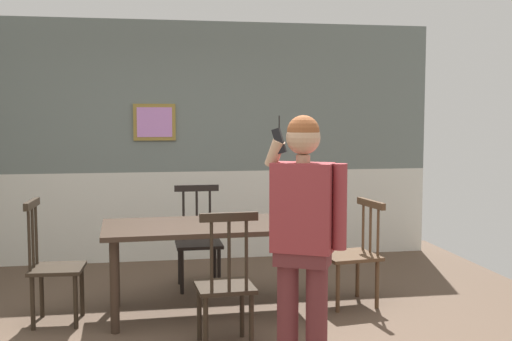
{
  "coord_description": "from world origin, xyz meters",
  "views": [
    {
      "loc": [
        -0.23,
        -4.46,
        1.67
      ],
      "look_at": [
        0.51,
        -0.16,
        1.29
      ],
      "focal_mm": 44.55,
      "sensor_mm": 36.0,
      "label": 1
    }
  ],
  "objects_px": {
    "chair_opposite_corner": "(225,284)",
    "dining_table": "(210,234)",
    "person_figure": "(304,228)",
    "chair_by_doorway": "(352,253)",
    "chair_at_table_head": "(52,265)",
    "chair_near_window": "(198,240)"
  },
  "relations": [
    {
      "from": "chair_near_window",
      "to": "chair_by_doorway",
      "type": "relative_size",
      "value": 1.07
    },
    {
      "from": "chair_opposite_corner",
      "to": "dining_table",
      "type": "bearing_deg",
      "value": 88.83
    },
    {
      "from": "chair_by_doorway",
      "to": "chair_opposite_corner",
      "type": "bearing_deg",
      "value": 117.61
    },
    {
      "from": "chair_by_doorway",
      "to": "person_figure",
      "type": "bearing_deg",
      "value": 142.62
    },
    {
      "from": "dining_table",
      "to": "chair_by_doorway",
      "type": "distance_m",
      "value": 1.29
    },
    {
      "from": "dining_table",
      "to": "chair_opposite_corner",
      "type": "xyz_separation_m",
      "value": [
        0.03,
        -0.83,
        -0.2
      ]
    },
    {
      "from": "dining_table",
      "to": "chair_near_window",
      "type": "bearing_deg",
      "value": 91.96
    },
    {
      "from": "chair_by_doorway",
      "to": "chair_at_table_head",
      "type": "bearing_deg",
      "value": 84.22
    },
    {
      "from": "chair_at_table_head",
      "to": "chair_near_window",
      "type": "bearing_deg",
      "value": 128.18
    },
    {
      "from": "chair_opposite_corner",
      "to": "person_figure",
      "type": "relative_size",
      "value": 0.6
    },
    {
      "from": "person_figure",
      "to": "chair_by_doorway",
      "type": "bearing_deg",
      "value": -92.45
    },
    {
      "from": "dining_table",
      "to": "chair_by_doorway",
      "type": "height_order",
      "value": "chair_by_doorway"
    },
    {
      "from": "chair_near_window",
      "to": "person_figure",
      "type": "distance_m",
      "value": 2.3
    },
    {
      "from": "dining_table",
      "to": "chair_near_window",
      "type": "height_order",
      "value": "chair_near_window"
    },
    {
      "from": "chair_near_window",
      "to": "chair_opposite_corner",
      "type": "distance_m",
      "value": 1.67
    },
    {
      "from": "chair_by_doorway",
      "to": "person_figure",
      "type": "xyz_separation_m",
      "value": [
        -0.8,
        -1.41,
        0.5
      ]
    },
    {
      "from": "chair_at_table_head",
      "to": "person_figure",
      "type": "bearing_deg",
      "value": 55.75
    },
    {
      "from": "chair_at_table_head",
      "to": "dining_table",
      "type": "bearing_deg",
      "value": 94.87
    },
    {
      "from": "chair_near_window",
      "to": "chair_at_table_head",
      "type": "relative_size",
      "value": 0.98
    },
    {
      "from": "chair_at_table_head",
      "to": "person_figure",
      "type": "relative_size",
      "value": 0.6
    },
    {
      "from": "dining_table",
      "to": "person_figure",
      "type": "relative_size",
      "value": 1.07
    },
    {
      "from": "chair_by_doorway",
      "to": "chair_opposite_corner",
      "type": "relative_size",
      "value": 0.91
    }
  ]
}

